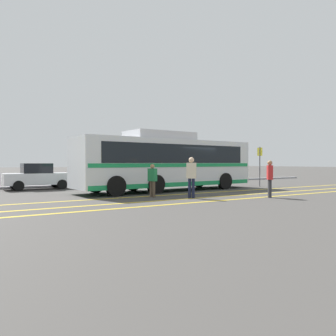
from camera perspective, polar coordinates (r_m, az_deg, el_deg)
The scene contains 11 objects.
ground_plane at distance 19.74m, azimuth 3.58°, elevation -3.79°, with size 220.00×220.00×0.00m, color #423F3D.
lane_strip_0 at distance 17.20m, azimuth 3.85°, elevation -4.48°, with size 0.20×30.96×0.01m, color gold.
lane_strip_1 at distance 15.69m, azimuth 7.92°, elevation -5.01°, with size 0.20×30.96×0.01m, color gold.
lane_strip_2 at distance 14.71m, azimuth 11.16°, elevation -5.41°, with size 0.20×30.96×0.01m, color gold.
curb_strip at distance 24.42m, azimuth -7.52°, elevation -2.72°, with size 38.96×0.36×0.15m, color #99999E.
transit_bus at distance 18.95m, azimuth -0.04°, elevation 1.12°, with size 11.40×3.31×3.37m.
parked_car_1 at distance 21.47m, azimuth -21.71°, elevation -1.40°, with size 3.95×1.80×1.58m.
pedestrian_0 at distance 15.41m, azimuth -2.74°, elevation -1.86°, with size 0.35×0.47×1.55m.
pedestrian_1 at distance 14.97m, azimuth 4.10°, elevation -1.15°, with size 0.45×0.46×1.87m.
pedestrian_2 at distance 15.92m, azimuth 17.31°, elevation -1.40°, with size 0.43×0.47×1.73m.
bus_stop_sign at distance 23.11m, azimuth 15.69°, elevation 1.07°, with size 0.07×0.40×2.70m.
Camera 1 is at (-11.32, -16.09, 1.62)m, focal length 35.00 mm.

